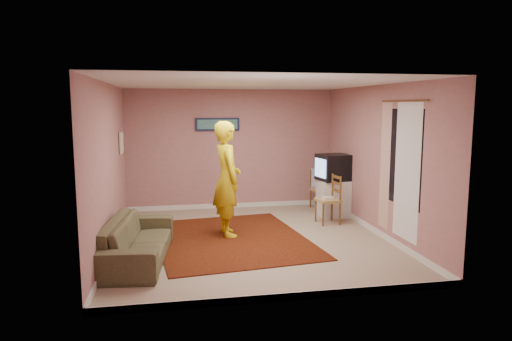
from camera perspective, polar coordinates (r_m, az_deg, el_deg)
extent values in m
plane|color=gray|center=(7.80, -0.67, -8.63)|extent=(5.00, 5.00, 0.00)
cube|color=#A66D72|center=(9.99, -3.11, 2.65)|extent=(4.50, 0.02, 2.60)
cube|color=#A66D72|center=(5.12, 4.05, -2.57)|extent=(4.50, 0.02, 2.60)
cube|color=#A66D72|center=(7.49, -17.91, 0.46)|extent=(0.02, 5.00, 2.60)
cube|color=#A66D72|center=(8.21, 14.98, 1.21)|extent=(0.02, 5.00, 2.60)
cube|color=silver|center=(7.48, -0.71, 10.81)|extent=(4.50, 5.00, 0.02)
cube|color=silver|center=(10.18, -3.05, -4.38)|extent=(4.50, 0.02, 0.10)
cube|color=silver|center=(5.49, 3.89, -15.47)|extent=(4.50, 0.02, 0.10)
cube|color=silver|center=(7.75, -17.43, -8.74)|extent=(0.02, 5.00, 0.10)
cube|color=silver|center=(8.45, 14.61, -7.24)|extent=(0.02, 5.00, 0.10)
cube|color=black|center=(7.40, 17.95, 1.53)|extent=(0.01, 1.10, 1.50)
cube|color=white|center=(7.28, 18.34, -0.17)|extent=(0.01, 0.75, 2.10)
cube|color=beige|center=(7.89, 15.82, 0.54)|extent=(0.01, 0.35, 2.10)
cylinder|color=brown|center=(7.33, 17.94, 8.29)|extent=(0.02, 1.40, 0.02)
cube|color=#141938|center=(9.89, -4.85, 5.78)|extent=(0.95, 0.03, 0.28)
cube|color=#335C8E|center=(9.87, -4.83, 5.77)|extent=(0.86, 0.01, 0.20)
cube|color=beige|center=(9.04, -16.49, 3.35)|extent=(0.03, 0.38, 0.42)
cube|color=silver|center=(9.04, -16.36, 3.36)|extent=(0.01, 0.30, 0.34)
cube|color=black|center=(7.84, -3.12, -8.50)|extent=(2.79, 3.32, 0.02)
cube|color=silver|center=(9.48, 9.64, -3.42)|extent=(0.58, 0.53, 0.74)
cube|color=black|center=(9.37, 9.73, 0.40)|extent=(0.69, 0.65, 0.53)
cube|color=#8CB2F2|center=(9.22, 8.06, 0.31)|extent=(0.10, 0.44, 0.37)
cube|color=tan|center=(10.14, 8.08, -2.43)|extent=(0.45, 0.44, 0.05)
cube|color=brown|center=(10.11, 8.11, -1.22)|extent=(0.38, 0.12, 0.43)
cube|color=silver|center=(10.14, 8.09, -2.13)|extent=(0.43, 0.37, 0.06)
cube|color=#7C9FCB|center=(10.20, 7.91, -0.82)|extent=(0.37, 0.05, 0.39)
cube|color=tan|center=(8.85, 8.97, -3.69)|extent=(0.43, 0.45, 0.05)
cube|color=brown|center=(8.80, 9.01, -2.15)|extent=(0.07, 0.42, 0.48)
cube|color=silver|center=(8.84, 8.98, -3.39)|extent=(0.24, 0.19, 0.04)
imported|color=brown|center=(6.95, -14.59, -8.38)|extent=(1.03, 2.17, 0.61)
imported|color=yellow|center=(7.87, -3.64, -1.07)|extent=(0.57, 0.79, 1.99)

